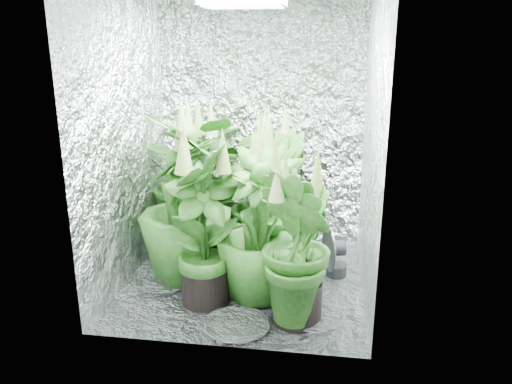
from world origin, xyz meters
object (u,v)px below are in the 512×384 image
Objects in this scene: plant_e at (261,202)px; circulation_fan at (333,256)px; plant_d at (186,201)px; plant_h at (258,229)px; plant_a at (198,177)px; plant_g at (299,249)px; plant_c at (273,206)px; plant_b at (276,184)px; plant_f at (204,227)px.

plant_e is 2.88× the size of circulation_fan.
plant_h is at bearing -20.58° from plant_d.
plant_a is 0.60m from plant_e.
plant_e is at bearing 96.05° from plant_h.
plant_h is at bearing 138.26° from plant_g.
plant_d reaches higher than plant_c.
plant_d is 1.18× the size of plant_e.
circulation_fan is (0.99, 0.21, -0.42)m from plant_d.
plant_d is at bearing -136.53° from plant_e.
plant_c is 1.03× the size of plant_h.
plant_e is at bearing 117.72° from plant_c.
plant_g reaches higher than plant_e.
plant_b is 3.07× the size of circulation_fan.
plant_b is 1.03m from plant_f.
plant_a is 1.11× the size of plant_e.
plant_c is 0.54m from circulation_fan.
circulation_fan is (0.47, 0.40, -0.32)m from plant_h.
plant_b is at bearing 117.04° from circulation_fan.
plant_d is 0.56m from plant_h.
plant_e is (0.54, -0.25, -0.10)m from plant_a.
plant_a is 1.06m from plant_h.
plant_f is (0.28, -0.95, -0.05)m from plant_a.
plant_g is (0.33, -0.85, 0.01)m from plant_e.
plant_g is (0.25, -1.12, -0.06)m from plant_b.
plant_f is 0.99m from circulation_fan.
plant_b is 1.03× the size of plant_c.
plant_a is at bearing 97.91° from plant_d.
plant_e is 1.03× the size of plant_g.
plant_b is 0.76m from circulation_fan.
circulation_fan is at bearing -23.46° from plant_a.
plant_b is 1.06× the size of plant_h.
plant_d is at bearing 124.64° from plant_f.
plant_g is at bearing -41.74° from plant_h.
plant_f reaches higher than circulation_fan.
plant_d is 1.11× the size of plant_f.
plant_b is at bearing 73.05° from plant_e.
plant_g is at bearing -28.87° from plant_d.
plant_f is 0.61m from plant_g.
plant_c is 2.98× the size of circulation_fan.
plant_c is 0.40m from plant_h.
plant_b is 0.49m from plant_c.
plant_e is at bearing 111.16° from plant_g.
plant_e is (0.45, 0.43, -0.12)m from plant_d.
plant_b is at bearing 52.56° from plant_d.
plant_g is at bearing -124.05° from circulation_fan.
plant_c is (0.03, -0.48, -0.03)m from plant_b.
plant_d is at bearing -159.65° from plant_c.
plant_f is 0.33m from plant_h.
plant_f is 3.06× the size of circulation_fan.
plant_h reaches higher than circulation_fan.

